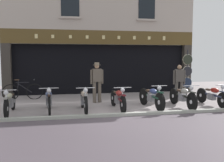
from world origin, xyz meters
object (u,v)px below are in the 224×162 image
shopkeeper_center (179,80)px  advert_board_near (57,61)px  motorcycle_right (183,96)px  salesman_left (97,80)px  tyre_sign_pole (187,72)px  motorcycle_center (118,98)px  motorcycle_far_right (212,95)px  motorcycle_left (49,100)px  leaning_bicycle (22,91)px  motorcycle_center_right (151,97)px  advert_board_far (38,61)px  motorcycle_far_left (10,102)px  motorcycle_center_left (84,99)px

shopkeeper_center → advert_board_near: size_ratio=1.66×
motorcycle_right → salesman_left: bearing=-29.8°
advert_board_near → tyre_sign_pole: bearing=-18.0°
motorcycle_center → motorcycle_right: motorcycle_right is taller
motorcycle_far_right → salesman_left: salesman_left is taller
motorcycle_left → tyre_sign_pole: 6.84m
tyre_sign_pole → motorcycle_left: bearing=-161.1°
motorcycle_far_right → leaning_bicycle: bearing=-24.1°
motorcycle_center_right → advert_board_near: advert_board_near is taller
shopkeeper_center → advert_board_far: advert_board_far is taller
motorcycle_left → leaning_bicycle: leaning_bicycle is taller
tyre_sign_pole → motorcycle_far_left: bearing=-163.5°
motorcycle_far_right → advert_board_far: bearing=-34.5°
motorcycle_center → tyre_sign_pole: bearing=-151.8°
advert_board_near → leaning_bicycle: bearing=-137.4°
motorcycle_center_right → shopkeeper_center: size_ratio=1.29×
motorcycle_right → tyre_sign_pole: (1.42, 2.36, 0.81)m
shopkeeper_center → tyre_sign_pole: bearing=-130.4°
motorcycle_center_right → advert_board_near: (-3.60, 4.27, 1.32)m
salesman_left → shopkeeper_center: bearing=176.2°
motorcycle_center → motorcycle_center_right: bearing=-179.2°
leaning_bicycle → tyre_sign_pole: bearing=80.8°
tyre_sign_pole → leaning_bicycle: tyre_sign_pole is taller
motorcycle_far_right → motorcycle_center_left: bearing=-2.0°
tyre_sign_pole → motorcycle_right: bearing=-121.0°
motorcycle_center_left → motorcycle_right: motorcycle_center_left is taller
motorcycle_center_left → leaning_bicycle: size_ratio=1.16×
motorcycle_far_left → shopkeeper_center: bearing=-169.5°
motorcycle_right → leaning_bicycle: leaning_bicycle is taller
motorcycle_right → motorcycle_far_right: size_ratio=1.05×
motorcycle_far_left → motorcycle_far_right: size_ratio=1.05×
motorcycle_right → advert_board_far: size_ratio=1.90×
motorcycle_far_right → shopkeeper_center: 1.82m
motorcycle_center_left → shopkeeper_center: size_ratio=1.30×
tyre_sign_pole → leaning_bicycle: bearing=175.3°
advert_board_near → advert_board_far: bearing=180.0°
motorcycle_center_right → motorcycle_right: (1.22, -0.12, -0.00)m
motorcycle_right → motorcycle_far_right: 1.33m
motorcycle_right → leaning_bicycle: 7.01m
tyre_sign_pole → advert_board_far: (-7.18, 2.02, 0.49)m
advert_board_near → leaning_bicycle: 2.47m
shopkeeper_center → motorcycle_far_right: bearing=120.0°
motorcycle_center → advert_board_near: 5.08m
motorcycle_far_right → tyre_sign_pole: (0.09, 2.25, 0.82)m
motorcycle_right → tyre_sign_pole: 2.87m
advert_board_near → advert_board_far: (-0.94, 0.00, -0.03)m
salesman_left → motorcycle_center_right: bearing=135.2°
motorcycle_far_right → shopkeeper_center: (-0.62, 1.65, 0.45)m
motorcycle_left → advert_board_far: advert_board_far is taller
motorcycle_far_right → salesman_left: size_ratio=1.15×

